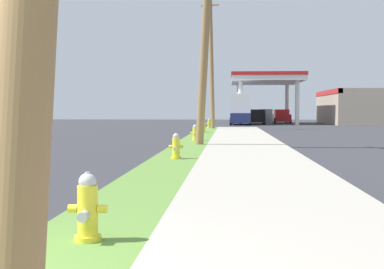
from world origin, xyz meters
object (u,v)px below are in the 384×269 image
at_px(car_red_by_near_pump, 281,117).
at_px(fire_hydrant_fifth, 209,124).
at_px(fire_hydrant_fourth, 204,127).
at_px(car_black_by_far_pump, 256,117).
at_px(fire_hydrant_second, 176,147).
at_px(truck_navy_at_forecourt, 241,110).
at_px(fire_hydrant_third, 195,133).
at_px(utility_pole_midground, 205,35).
at_px(fire_hydrant_nearest, 88,211).
at_px(utility_pole_background, 211,62).

bearing_deg(car_red_by_near_pump, fire_hydrant_fifth, -110.02).
bearing_deg(fire_hydrant_fourth, car_red_by_near_pump, 75.34).
bearing_deg(car_black_by_far_pump, fire_hydrant_fifth, -104.74).
height_order(fire_hydrant_second, truck_navy_at_forecourt, truck_navy_at_forecourt).
relative_size(fire_hydrant_third, utility_pole_midground, 0.09).
height_order(fire_hydrant_fifth, truck_navy_at_forecourt, truck_navy_at_forecourt).
distance_m(fire_hydrant_fifth, car_red_by_near_pump, 22.33).
distance_m(fire_hydrant_third, truck_navy_at_forecourt, 30.69).
bearing_deg(fire_hydrant_nearest, utility_pole_midground, 87.88).
bearing_deg(utility_pole_midground, car_red_by_near_pump, 80.29).
relative_size(car_black_by_far_pump, truck_navy_at_forecourt, 0.70).
bearing_deg(fire_hydrant_fourth, car_black_by_far_pump, 79.84).
bearing_deg(fire_hydrant_fourth, fire_hydrant_nearest, -89.90).
height_order(fire_hydrant_fourth, fire_hydrant_fifth, same).
bearing_deg(fire_hydrant_fourth, fire_hydrant_second, -89.86).
bearing_deg(fire_hydrant_nearest, car_black_by_far_pump, 85.09).
height_order(utility_pole_midground, truck_navy_at_forecourt, utility_pole_midground).
height_order(fire_hydrant_nearest, utility_pole_midground, utility_pole_midground).
relative_size(fire_hydrant_nearest, fire_hydrant_fifth, 1.00).
relative_size(utility_pole_midground, car_red_by_near_pump, 1.90).
distance_m(fire_hydrant_nearest, utility_pole_background, 35.45).
distance_m(fire_hydrant_fifth, utility_pole_midground, 20.64).
bearing_deg(fire_hydrant_fifth, utility_pole_midground, -88.33).
xyz_separation_m(fire_hydrant_fourth, fire_hydrant_fifth, (0.04, 8.39, 0.00)).
bearing_deg(utility_pole_background, utility_pole_midground, -88.85).
distance_m(fire_hydrant_third, car_black_by_far_pump, 34.92).
xyz_separation_m(fire_hydrant_fifth, utility_pole_midground, (0.59, -20.23, 4.05)).
bearing_deg(car_black_by_far_pump, fire_hydrant_second, -96.00).
xyz_separation_m(utility_pole_midground, truck_navy_at_forecourt, (2.21, 33.62, -3.01)).
height_order(utility_pole_midground, car_black_by_far_pump, utility_pole_midground).
xyz_separation_m(fire_hydrant_fourth, truck_navy_at_forecourt, (2.84, 21.78, 1.04)).
height_order(fire_hydrant_third, fire_hydrant_fifth, same).
bearing_deg(utility_pole_midground, fire_hydrant_nearest, -92.12).
height_order(fire_hydrant_nearest, fire_hydrant_second, same).
relative_size(fire_hydrant_third, truck_navy_at_forecourt, 0.11).
xyz_separation_m(fire_hydrant_second, utility_pole_midground, (0.58, 5.98, 4.05)).
distance_m(fire_hydrant_fourth, car_black_by_far_pump, 26.27).
bearing_deg(car_red_by_near_pump, truck_navy_at_forecourt, -122.57).
xyz_separation_m(fire_hydrant_second, fire_hydrant_third, (-0.02, 9.07, 0.00)).
bearing_deg(car_red_by_near_pump, fire_hydrant_fourth, -104.66).
relative_size(fire_hydrant_nearest, car_black_by_far_pump, 0.17).
bearing_deg(fire_hydrant_fifth, fire_hydrant_nearest, -89.98).
height_order(utility_pole_background, car_black_by_far_pump, utility_pole_background).
distance_m(car_red_by_near_pump, truck_navy_at_forecourt, 9.03).
distance_m(fire_hydrant_nearest, car_black_by_far_pump, 53.53).
xyz_separation_m(fire_hydrant_fifth, utility_pole_background, (0.20, -0.72, 4.74)).
bearing_deg(car_black_by_far_pump, car_red_by_near_pump, 48.97).
bearing_deg(fire_hydrant_third, car_red_by_near_pump, 78.64).
bearing_deg(utility_pole_background, fire_hydrant_nearest, -90.31).
distance_m(fire_hydrant_third, fire_hydrant_fourth, 8.76).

